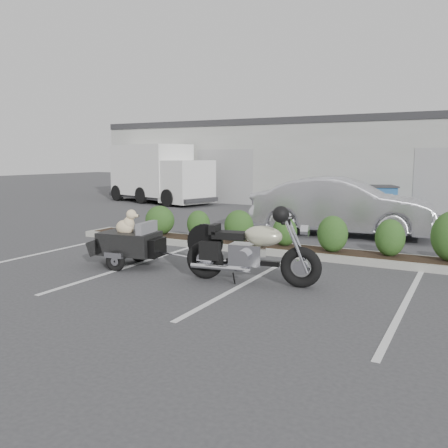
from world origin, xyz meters
The scene contains 8 objects.
ground centered at (0.00, 0.00, 0.00)m, with size 90.00×90.00×0.00m, color #38383A.
planter_kerb centered at (1.00, 2.20, 0.07)m, with size 12.00×1.00×0.15m, color #9E9E93.
building centered at (0.00, 17.00, 2.00)m, with size 26.00×10.00×4.00m, color #9EA099.
motorcycle centered at (1.26, -0.62, 0.58)m, with size 2.53×0.97×1.45m.
pet_trailer centered at (-1.53, -0.60, 0.51)m, with size 2.04×1.16×1.20m.
sedan centered at (1.37, 5.36, 0.84)m, with size 1.77×5.09×1.68m, color silver.
dumpster centered at (1.21, 10.34, 0.59)m, with size 2.12×1.82×1.17m.
delivery_truck centered at (-9.10, 10.97, 1.36)m, with size 6.51×3.66×2.84m.
Camera 1 is at (4.77, -8.18, 2.26)m, focal length 38.00 mm.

